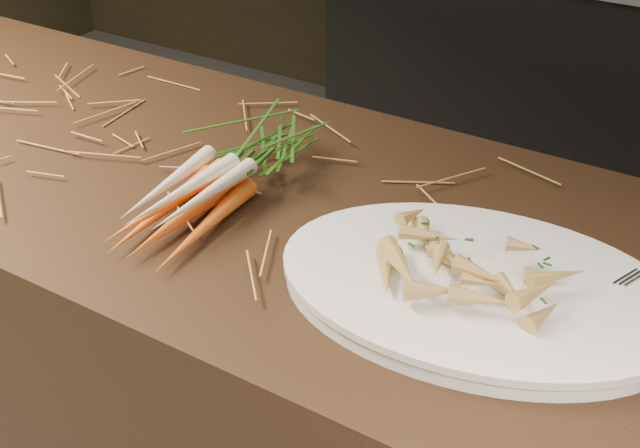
# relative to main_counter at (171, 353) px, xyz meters

# --- Properties ---
(main_counter) EXTENTS (2.40, 0.70, 0.90)m
(main_counter) POSITION_rel_main_counter_xyz_m (0.00, 0.00, 0.00)
(main_counter) COLOR black
(main_counter) RESTS_ON ground
(back_counter) EXTENTS (1.82, 0.62, 0.84)m
(back_counter) POSITION_rel_main_counter_xyz_m (0.30, 1.88, -0.03)
(back_counter) COLOR black
(back_counter) RESTS_ON ground
(straw_bedding) EXTENTS (1.40, 0.60, 0.02)m
(straw_bedding) POSITION_rel_main_counter_xyz_m (0.00, 0.00, 0.46)
(straw_bedding) COLOR olive
(straw_bedding) RESTS_ON main_counter
(root_veg_bunch) EXTENTS (0.15, 0.45, 0.08)m
(root_veg_bunch) POSITION_rel_main_counter_xyz_m (0.21, -0.02, 0.49)
(root_veg_bunch) COLOR #E85112
(root_veg_bunch) RESTS_ON main_counter
(serving_platter) EXTENTS (0.55, 0.42, 0.03)m
(serving_platter) POSITION_rel_main_counter_xyz_m (0.63, -0.08, 0.46)
(serving_platter) COLOR white
(serving_platter) RESTS_ON main_counter
(roasted_veg_heap) EXTENTS (0.27, 0.22, 0.06)m
(roasted_veg_heap) POSITION_rel_main_counter_xyz_m (0.63, -0.08, 0.50)
(roasted_veg_heap) COLOR olive
(roasted_veg_heap) RESTS_ON serving_platter
(serving_fork) EXTENTS (0.08, 0.18, 0.00)m
(serving_fork) POSITION_rel_main_counter_xyz_m (0.81, -0.07, 0.48)
(serving_fork) COLOR silver
(serving_fork) RESTS_ON serving_platter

